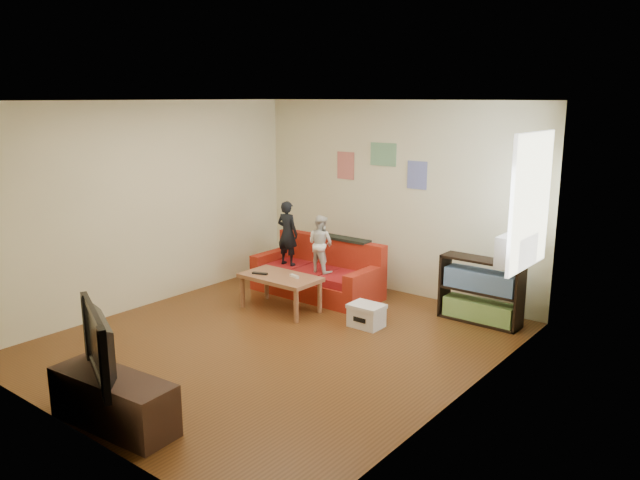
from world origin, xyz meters
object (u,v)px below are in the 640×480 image
Objects in this scene: coffee_table at (280,280)px; bookshelf at (481,294)px; child_a at (287,233)px; file_box at (366,315)px; television at (109,342)px; sofa at (319,275)px; child_b at (321,244)px; tv_stand at (113,401)px.

coffee_table is 1.03× the size of bookshelf.
child_a is 0.91× the size of bookshelf.
bookshelf is at bearing 28.13° from coffee_table.
file_box is at bearing -135.22° from bookshelf.
television reaches higher than file_box.
sofa is 1.44m from file_box.
coffee_table is 2.54× the size of file_box.
child_a is 0.60m from child_b.
tv_stand is 1.15× the size of television.
child_b is at bearing 81.27° from coffee_table.
child_a is at bearing 163.30° from file_box.
television is (-1.37, -4.29, 0.40)m from bookshelf.
tv_stand is (0.76, -3.80, -0.55)m from child_b.
coffee_table is (0.49, -0.71, -0.44)m from child_a.
child_a reaches higher than bookshelf.
bookshelf is at bearing 67.46° from tv_stand.
bookshelf is 1.44m from file_box.
bookshelf is 2.47× the size of file_box.
child_b is 0.75× the size of television.
coffee_table is 2.54m from bookshelf.
tv_stand is at bearing 103.92° from child_b.
bookshelf is at bearing 96.44° from television.
television is at bearing -77.08° from sofa.
sofa is at bearing 92.58° from coffee_table.
coffee_table is at bearing 83.87° from child_b.
child_b is 0.76× the size of coffee_table.
child_a reaches higher than sofa.
child_a is at bearing -169.84° from bookshelf.
file_box is at bearing -28.14° from sofa.
sofa is 4.06m from tv_stand.
tv_stand reaches higher than file_box.
file_box is 3.36m from television.
child_b is at bearing 176.90° from child_a.
child_a reaches higher than coffee_table.
sofa is 0.88m from coffee_table.
child_b is 3.91m from tv_stand.
sofa reaches higher than file_box.
child_b is (0.15, -0.16, 0.51)m from sofa.
child_a is 0.97m from coffee_table.
child_a is 0.76× the size of tv_stand.
television is (0.87, -3.09, 0.36)m from coffee_table.
child_b is (0.60, 0.00, -0.07)m from child_a.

